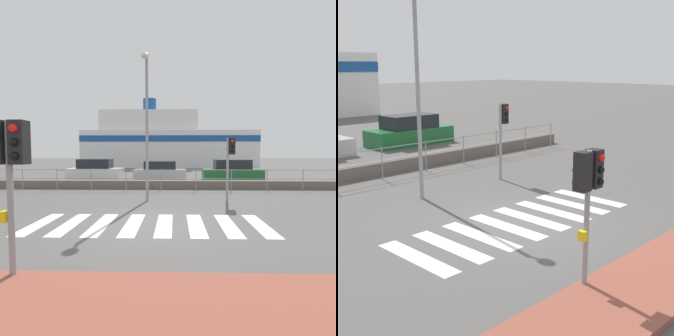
# 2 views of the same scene
# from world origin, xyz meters

# --- Properties ---
(ground_plane) EXTENTS (160.00, 160.00, 0.00)m
(ground_plane) POSITION_xyz_m (0.00, 0.00, 0.00)
(ground_plane) COLOR #565451
(sidewalk_brick) EXTENTS (24.00, 1.80, 0.12)m
(sidewalk_brick) POSITION_xyz_m (0.00, -4.10, 0.06)
(sidewalk_brick) COLOR #934C3D
(sidewalk_brick) RESTS_ON ground_plane
(crosswalk) EXTENTS (6.75, 2.40, 0.01)m
(crosswalk) POSITION_xyz_m (0.01, 0.00, 0.00)
(crosswalk) COLOR silver
(crosswalk) RESTS_ON ground_plane
(seawall) EXTENTS (20.82, 0.55, 0.46)m
(seawall) POSITION_xyz_m (0.00, 7.42, 0.23)
(seawall) COLOR #6B6056
(seawall) RESTS_ON ground_plane
(harbor_fence) EXTENTS (18.77, 0.04, 1.18)m
(harbor_fence) POSITION_xyz_m (-0.00, 6.54, 0.78)
(harbor_fence) COLOR gray
(harbor_fence) RESTS_ON ground_plane
(traffic_light_near) EXTENTS (0.58, 0.41, 2.56)m
(traffic_light_near) POSITION_xyz_m (-1.84, -3.32, 1.99)
(traffic_light_near) COLOR gray
(traffic_light_near) RESTS_ON ground_plane
(traffic_light_far) EXTENTS (0.34, 0.32, 2.65)m
(traffic_light_far) POSITION_xyz_m (3.05, 3.60, 1.95)
(traffic_light_far) COLOR gray
(traffic_light_far) RESTS_ON ground_plane
(streetlamp) EXTENTS (0.32, 0.89, 6.00)m
(streetlamp) POSITION_xyz_m (-0.42, 3.48, 3.70)
(streetlamp) COLOR gray
(streetlamp) RESTS_ON ground_plane
(ferry_boat) EXTENTS (22.91, 6.43, 9.34)m
(ferry_boat) POSITION_xyz_m (-0.56, 29.00, 3.21)
(ferry_boat) COLOR white
(ferry_boat) RESTS_ON ground_plane
(parked_car_white) EXTENTS (3.98, 1.79, 1.54)m
(parked_car_white) POSITION_xyz_m (-5.24, 12.18, 0.66)
(parked_car_white) COLOR silver
(parked_car_white) RESTS_ON ground_plane
(parked_car_silver) EXTENTS (3.85, 1.74, 1.39)m
(parked_car_silver) POSITION_xyz_m (-0.35, 12.18, 0.59)
(parked_car_silver) COLOR #BCBCC1
(parked_car_silver) RESTS_ON ground_plane
(parked_car_green) EXTENTS (4.32, 1.75, 1.51)m
(parked_car_green) POSITION_xyz_m (5.00, 12.18, 0.64)
(parked_car_green) COLOR #1E6633
(parked_car_green) RESTS_ON ground_plane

